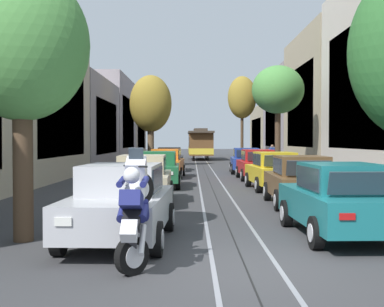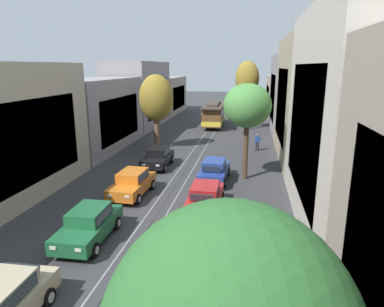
% 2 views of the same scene
% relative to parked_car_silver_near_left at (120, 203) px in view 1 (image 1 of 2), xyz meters
% --- Properties ---
extents(ground_plane, '(172.91, 172.91, 0.00)m').
position_rel_parked_car_silver_near_left_xyz_m(ground_plane, '(2.33, 25.50, -0.80)').
color(ground_plane, '#38383A').
extents(trolley_track_rails, '(1.14, 77.16, 0.01)m').
position_rel_parked_car_silver_near_left_xyz_m(trolley_track_rails, '(2.33, 30.42, -0.79)').
color(trolley_track_rails, gray).
rests_on(trolley_track_rails, ground).
extents(building_facade_left, '(5.80, 68.86, 8.60)m').
position_rel_parked_car_silver_near_left_xyz_m(building_facade_left, '(-7.77, 29.81, 2.95)').
color(building_facade_left, '#BCAD93').
rests_on(building_facade_left, ground).
extents(building_facade_right, '(5.64, 68.86, 10.83)m').
position_rel_parked_car_silver_near_left_xyz_m(building_facade_right, '(12.53, 28.69, 3.93)').
color(building_facade_right, gray).
rests_on(building_facade_right, ground).
extents(parked_car_silver_near_left, '(2.11, 4.41, 1.58)m').
position_rel_parked_car_silver_near_left_xyz_m(parked_car_silver_near_left, '(0.00, 0.00, 0.00)').
color(parked_car_silver_near_left, '#B7B7BC').
rests_on(parked_car_silver_near_left, ground).
extents(parked_car_beige_second_left, '(2.05, 4.38, 1.58)m').
position_rel_parked_car_silver_near_left_xyz_m(parked_car_beige_second_left, '(-0.19, 6.63, 0.00)').
color(parked_car_beige_second_left, '#C1B28E').
rests_on(parked_car_beige_second_left, ground).
extents(parked_car_green_mid_left, '(2.05, 4.38, 1.58)m').
position_rel_parked_car_silver_near_left_xyz_m(parked_car_green_mid_left, '(-0.03, 12.50, 0.00)').
color(parked_car_green_mid_left, '#1E6038').
rests_on(parked_car_green_mid_left, ground).
extents(parked_car_orange_fourth_left, '(2.12, 4.41, 1.58)m').
position_rel_parked_car_silver_near_left_xyz_m(parked_car_orange_fourth_left, '(0.01, 18.50, 0.00)').
color(parked_car_orange_fourth_left, orange).
rests_on(parked_car_orange_fourth_left, ground).
extents(parked_car_black_fifth_left, '(2.02, 4.37, 1.58)m').
position_rel_parked_car_silver_near_left_xyz_m(parked_car_black_fifth_left, '(-0.08, 25.03, 0.00)').
color(parked_car_black_fifth_left, black).
rests_on(parked_car_black_fifth_left, ground).
extents(parked_car_teal_near_right, '(2.09, 4.40, 1.58)m').
position_rel_parked_car_silver_near_left_xyz_m(parked_car_teal_near_right, '(4.65, 0.53, 0.00)').
color(parked_car_teal_near_right, '#196B70').
rests_on(parked_car_teal_near_right, ground).
extents(parked_car_brown_second_right, '(2.07, 4.39, 1.58)m').
position_rel_parked_car_silver_near_left_xyz_m(parked_car_brown_second_right, '(4.89, 5.88, 0.00)').
color(parked_car_brown_second_right, brown).
rests_on(parked_car_brown_second_right, ground).
extents(parked_car_yellow_mid_right, '(2.13, 4.42, 1.58)m').
position_rel_parked_car_silver_near_left_xyz_m(parked_car_yellow_mid_right, '(4.89, 11.20, 0.00)').
color(parked_car_yellow_mid_right, gold).
rests_on(parked_car_yellow_mid_right, ground).
extents(parked_car_red_fourth_right, '(2.02, 4.37, 1.58)m').
position_rel_parked_car_silver_near_left_xyz_m(parked_car_red_fourth_right, '(4.89, 16.86, 0.00)').
color(parked_car_red_fourth_right, red).
rests_on(parked_car_red_fourth_right, ground).
extents(parked_car_blue_fifth_right, '(2.12, 4.41, 1.58)m').
position_rel_parked_car_silver_near_left_xyz_m(parked_car_blue_fifth_right, '(4.85, 22.15, 0.00)').
color(parked_car_blue_fifth_right, '#233D93').
rests_on(parked_car_blue_fifth_right, ground).
extents(street_tree_kerb_left_near, '(2.76, 2.28, 5.58)m').
position_rel_parked_car_silver_near_left_xyz_m(street_tree_kerb_left_near, '(-2.01, 0.06, 3.16)').
color(street_tree_kerb_left_near, '#4C3826').
rests_on(street_tree_kerb_left_near, ground).
extents(street_tree_kerb_left_second, '(3.36, 2.75, 7.28)m').
position_rel_parked_car_silver_near_left_xyz_m(street_tree_kerb_left_second, '(-1.86, 31.29, 4.13)').
color(street_tree_kerb_left_second, brown).
rests_on(street_tree_kerb_left_second, ground).
extents(street_tree_kerb_right_second, '(3.35, 3.11, 6.88)m').
position_rel_parked_car_silver_near_left_xyz_m(street_tree_kerb_right_second, '(6.99, 23.11, 4.48)').
color(street_tree_kerb_right_second, '#4C3826').
rests_on(street_tree_kerb_right_second, ground).
extents(street_tree_kerb_right_mid, '(2.96, 2.39, 8.68)m').
position_rel_parked_car_silver_near_left_xyz_m(street_tree_kerb_right_mid, '(6.63, 43.47, 5.64)').
color(street_tree_kerb_right_mid, '#4C3826').
rests_on(street_tree_kerb_right_mid, ground).
extents(cable_car_trolley, '(2.72, 9.16, 3.28)m').
position_rel_parked_car_silver_near_left_xyz_m(cable_car_trolley, '(2.33, 44.90, 0.86)').
color(cable_car_trolley, brown).
rests_on(cable_car_trolley, ground).
extents(motorcycle_with_rider, '(0.51, 1.76, 1.96)m').
position_rel_parked_car_silver_near_left_xyz_m(motorcycle_with_rider, '(0.54, -2.38, 0.22)').
color(motorcycle_with_rider, black).
rests_on(motorcycle_with_rider, ground).
extents(pedestrian_on_left_pavement, '(0.55, 0.32, 1.71)m').
position_rel_parked_car_silver_near_left_xyz_m(pedestrian_on_left_pavement, '(8.00, 31.95, 0.17)').
color(pedestrian_on_left_pavement, black).
rests_on(pedestrian_on_left_pavement, ground).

